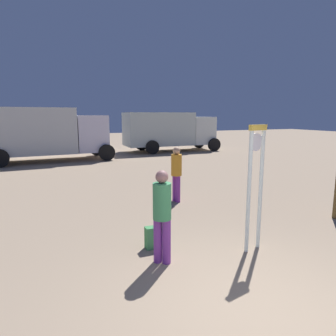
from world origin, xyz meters
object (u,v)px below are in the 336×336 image
object	(u,v)px
backpack	(154,237)
box_truck_near	(38,132)
standing_clock	(255,178)
box_truck_far	(168,130)
person_near_clock	(162,212)
person_distant	(176,171)

from	to	relation	value
backpack	box_truck_near	xyz separation A→B (m)	(-1.96, 12.63, 1.40)
standing_clock	box_truck_far	xyz separation A→B (m)	(4.67, 15.18, 0.12)
person_near_clock	person_distant	size ratio (longest dim) A/B	1.00
standing_clock	box_truck_near	bearing A→B (deg)	105.26
standing_clock	box_truck_far	bearing A→B (deg)	72.89
box_truck_near	box_truck_far	world-z (taller)	box_truck_near
backpack	box_truck_far	distance (m)	15.81
box_truck_near	box_truck_far	size ratio (longest dim) A/B	1.12
person_distant	person_near_clock	bearing A→B (deg)	-117.98
person_near_clock	box_truck_near	world-z (taller)	box_truck_near
box_truck_far	standing_clock	bearing A→B (deg)	-107.11
standing_clock	person_near_clock	size ratio (longest dim) A/B	1.45
person_distant	box_truck_near	size ratio (longest dim) A/B	0.22
standing_clock	box_truck_near	world-z (taller)	box_truck_near
box_truck_far	person_distant	bearing A→B (deg)	-111.77
standing_clock	backpack	bearing A→B (deg)	155.60
standing_clock	backpack	distance (m)	2.20
standing_clock	person_near_clock	bearing A→B (deg)	174.77
standing_clock	backpack	xyz separation A→B (m)	(-1.69, 0.77, -1.17)
backpack	box_truck_far	bearing A→B (deg)	66.17
person_near_clock	box_truck_far	xyz separation A→B (m)	(6.44, 15.02, 0.60)
backpack	person_distant	xyz separation A→B (m)	(1.69, 2.71, 0.69)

